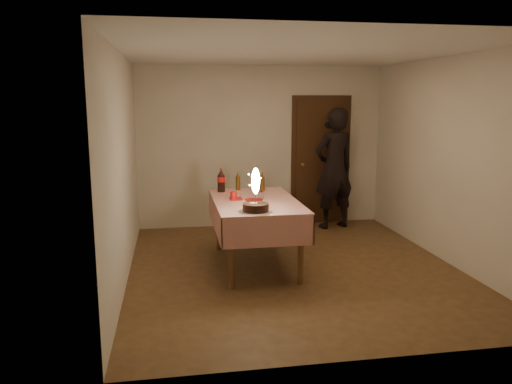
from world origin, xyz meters
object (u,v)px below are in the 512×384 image
red_plate (254,200)px  photographer (334,169)px  dining_table (255,209)px  birthday_cake (256,202)px  red_cup (234,196)px  clear_cup (261,195)px  cola_bottle (221,181)px  amber_bottle_right (262,182)px  amber_bottle_left (238,181)px

red_plate → photographer: 2.30m
dining_table → birthday_cake: (-0.10, -0.65, 0.22)m
red_cup → clear_cup: red_cup is taller
clear_cup → photographer: photographer is taller
cola_bottle → amber_bottle_right: size_ratio=1.25×
dining_table → cola_bottle: size_ratio=5.42×
amber_bottle_left → amber_bottle_right: bearing=-19.4°
dining_table → birthday_cake: size_ratio=3.52×
amber_bottle_right → photographer: size_ratio=0.13×
cola_bottle → amber_bottle_right: (0.56, -0.00, -0.03)m
birthday_cake → amber_bottle_left: birthday_cake is taller
dining_table → red_plate: red_plate is taller
birthday_cake → amber_bottle_right: size_ratio=1.91×
red_plate → photographer: photographer is taller
amber_bottle_right → cola_bottle: bearing=179.9°
red_cup → amber_bottle_left: (0.15, 0.68, 0.07)m
cola_bottle → photographer: size_ratio=0.16×
birthday_cake → red_cup: (-0.16, 0.69, -0.06)m
dining_table → amber_bottle_right: amber_bottle_right is taller
dining_table → cola_bottle: (-0.36, 0.61, 0.26)m
clear_cup → amber_bottle_left: size_ratio=0.35×
red_cup → clear_cup: size_ratio=1.11×
red_cup → amber_bottle_right: bearing=50.8°
photographer → red_cup: bearing=-138.6°
amber_bottle_left → birthday_cake: bearing=-89.4°
red_plate → amber_bottle_left: size_ratio=0.86×
clear_cup → cola_bottle: 0.71m
red_cup → photographer: (1.83, 1.61, 0.08)m
dining_table → clear_cup: clear_cup is taller
red_plate → photographer: bearing=46.5°
dining_table → amber_bottle_right: 0.68m
clear_cup → red_plate: bearing=-143.5°
cola_bottle → dining_table: bearing=-59.6°
birthday_cake → red_plate: (0.08, 0.63, -0.11)m
birthday_cake → amber_bottle_right: 1.30m
dining_table → birthday_cake: bearing=-99.2°
birthday_cake → clear_cup: 0.74m
cola_bottle → photographer: (1.92, 1.04, -0.03)m
red_plate → amber_bottle_right: size_ratio=0.86×
red_cup → cola_bottle: size_ratio=0.31×
red_plate → amber_bottle_right: amber_bottle_right is taller
dining_table → birthday_cake: birthday_cake is taller
red_cup → cola_bottle: (-0.09, 0.57, 0.10)m
birthday_cake → cola_bottle: 1.28m
cola_bottle → amber_bottle_right: 0.56m
amber_bottle_right → dining_table: bearing=-108.1°
photographer → amber_bottle_left: bearing=-151.1°
dining_table → amber_bottle_right: (0.20, 0.61, 0.23)m
clear_cup → photographer: 2.17m
red_cup → photographer: photographer is taller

